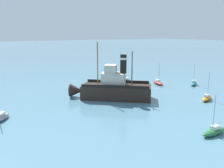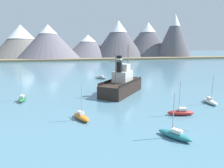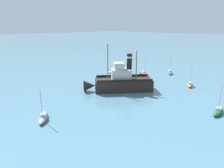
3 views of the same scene
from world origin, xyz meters
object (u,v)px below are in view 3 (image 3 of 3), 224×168
object	(u,v)px
sailboat_green	(218,112)
sailboat_teal	(170,72)
sailboat_white	(113,71)
sailboat_orange	(190,85)
old_tugboat	(121,82)
sailboat_grey	(43,118)
sailboat_red	(144,74)

from	to	relation	value
sailboat_green	sailboat_teal	bearing A→B (deg)	-45.67
sailboat_white	sailboat_orange	distance (m)	22.04
old_tugboat	sailboat_green	bearing A→B (deg)	-174.75
old_tugboat	sailboat_green	size ratio (longest dim) A/B	2.69
sailboat_orange	sailboat_green	bearing A→B (deg)	129.80
sailboat_teal	sailboat_white	world-z (taller)	same
sailboat_white	sailboat_green	size ratio (longest dim) A/B	1.00
old_tugboat	sailboat_orange	distance (m)	16.34
sailboat_white	old_tugboat	bearing A→B (deg)	139.11
sailboat_teal	sailboat_white	bearing A→B (deg)	39.27
sailboat_grey	sailboat_teal	bearing A→B (deg)	-88.33
sailboat_orange	sailboat_red	distance (m)	13.98
old_tugboat	sailboat_teal	world-z (taller)	old_tugboat
old_tugboat	sailboat_green	xyz separation A→B (m)	(-19.07, -1.75, -1.40)
old_tugboat	sailboat_red	size ratio (longest dim) A/B	2.69
sailboat_teal	sailboat_orange	distance (m)	12.14
sailboat_orange	sailboat_green	xyz separation A→B (m)	(-9.54, 11.45, 0.00)
sailboat_teal	sailboat_green	size ratio (longest dim) A/B	1.00
sailboat_red	sailboat_teal	bearing A→B (deg)	-126.11
sailboat_white	sailboat_orange	world-z (taller)	same
sailboat_green	sailboat_white	bearing A→B (deg)	-15.90
sailboat_grey	sailboat_orange	size ratio (longest dim) A/B	1.00
sailboat_green	sailboat_red	world-z (taller)	same
old_tugboat	sailboat_grey	bearing A→B (deg)	94.34
sailboat_teal	sailboat_white	distance (m)	16.29
sailboat_teal	sailboat_orange	size ratio (longest dim) A/B	1.00
sailboat_grey	sailboat_orange	world-z (taller)	same
sailboat_grey	sailboat_red	size ratio (longest dim) A/B	1.00
sailboat_grey	sailboat_green	distance (m)	26.84
sailboat_white	sailboat_green	world-z (taller)	same
old_tugboat	sailboat_white	distance (m)	16.42
sailboat_teal	sailboat_red	world-z (taller)	same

